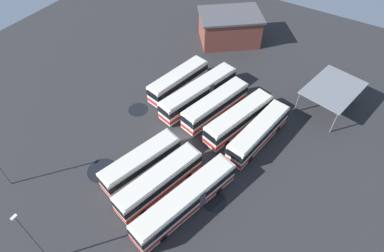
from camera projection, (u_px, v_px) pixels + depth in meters
name	position (u px, v px, depth m)	size (l,w,h in m)	color
ground_plane	(182.00, 140.00, 45.78)	(93.33, 93.33, 0.00)	#28282B
bus_row0_slot0	(178.00, 81.00, 51.74)	(11.44, 4.67, 3.43)	silver
bus_row0_slot1	(199.00, 92.00, 49.92)	(14.34, 5.93, 3.43)	silver
bus_row0_slot2	(215.00, 105.00, 48.00)	(11.90, 5.33, 3.43)	silver
bus_row0_slot3	(239.00, 119.00, 46.10)	(12.03, 5.54, 3.43)	silver
bus_row0_slot4	(258.00, 133.00, 44.27)	(11.81, 4.32, 3.43)	silver
bus_row1_slot2	(141.00, 163.00, 40.88)	(11.12, 5.41, 3.43)	silver
bus_row1_slot3	(159.00, 181.00, 39.01)	(12.07, 5.42, 3.43)	silver
bus_row1_slot4	(186.00, 200.00, 37.28)	(14.33, 6.11, 3.43)	silver
depot_building	(230.00, 27.00, 60.85)	(13.08, 13.55, 5.52)	brown
maintenance_shelter	(334.00, 89.00, 47.48)	(10.21, 8.24, 4.00)	slate
lamp_post_near_entrance	(32.00, 239.00, 30.70)	(0.56, 0.28, 9.59)	slate
puddle_near_shelter	(215.00, 202.00, 39.19)	(2.95, 2.95, 0.01)	black
puddle_front_lane	(138.00, 110.00, 49.93)	(3.04, 3.04, 0.01)	black
puddle_centre_drain	(102.00, 170.00, 42.28)	(3.90, 3.90, 0.01)	black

